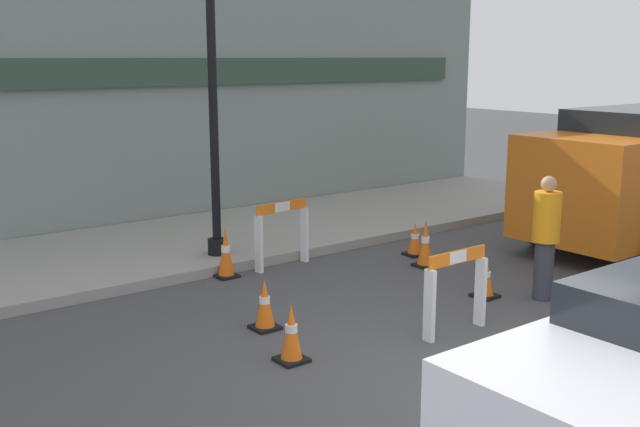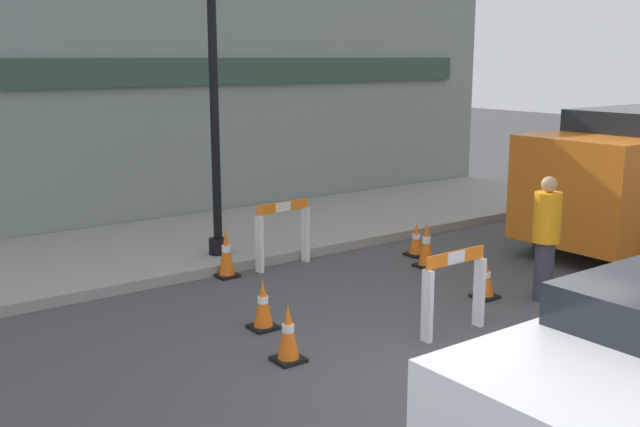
% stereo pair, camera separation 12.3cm
% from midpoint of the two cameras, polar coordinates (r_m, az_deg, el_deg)
% --- Properties ---
extents(ground_plane, '(60.00, 60.00, 0.00)m').
position_cam_midpoint_polar(ground_plane, '(7.50, 9.86, -12.54)').
color(ground_plane, '#424244').
extents(sidewalk_slab, '(18.00, 3.49, 0.15)m').
position_cam_midpoint_polar(sidewalk_slab, '(12.33, -11.87, -2.48)').
color(sidewalk_slab, gray).
rests_on(sidewalk_slab, ground_plane).
extents(storefront_facade, '(18.00, 0.22, 5.50)m').
position_cam_midpoint_polar(storefront_facade, '(13.64, -15.72, 10.08)').
color(storefront_facade, gray).
rests_on(storefront_facade, ground_plane).
extents(streetlamp_post, '(0.44, 0.44, 4.64)m').
position_cam_midpoint_polar(streetlamp_post, '(11.05, -8.58, 12.15)').
color(streetlamp_post, black).
rests_on(streetlamp_post, sidewalk_slab).
extents(barricade_0, '(0.90, 0.14, 0.97)m').
position_cam_midpoint_polar(barricade_0, '(8.56, 9.92, -5.62)').
color(barricade_0, white).
rests_on(barricade_0, ground_plane).
extents(barricade_1, '(0.95, 0.22, 0.99)m').
position_cam_midpoint_polar(barricade_1, '(11.07, -3.22, -1.36)').
color(barricade_1, white).
rests_on(barricade_1, ground_plane).
extents(traffic_cone_0, '(0.30, 0.30, 0.54)m').
position_cam_midpoint_polar(traffic_cone_0, '(9.95, 12.16, -4.84)').
color(traffic_cone_0, black).
rests_on(traffic_cone_0, ground_plane).
extents(traffic_cone_1, '(0.30, 0.30, 0.62)m').
position_cam_midpoint_polar(traffic_cone_1, '(7.74, -2.66, -9.14)').
color(traffic_cone_1, black).
rests_on(traffic_cone_1, ground_plane).
extents(traffic_cone_2, '(0.30, 0.30, 0.72)m').
position_cam_midpoint_polar(traffic_cone_2, '(11.22, 7.72, -2.30)').
color(traffic_cone_2, black).
rests_on(traffic_cone_2, ground_plane).
extents(traffic_cone_3, '(0.30, 0.30, 0.61)m').
position_cam_midpoint_polar(traffic_cone_3, '(8.65, -4.64, -6.96)').
color(traffic_cone_3, black).
rests_on(traffic_cone_3, ground_plane).
extents(traffic_cone_4, '(0.30, 0.30, 0.53)m').
position_cam_midpoint_polar(traffic_cone_4, '(11.85, 6.94, -1.99)').
color(traffic_cone_4, black).
rests_on(traffic_cone_4, ground_plane).
extents(traffic_cone_5, '(0.30, 0.30, 0.73)m').
position_cam_midpoint_polar(traffic_cone_5, '(10.67, -7.52, -3.02)').
color(traffic_cone_5, black).
rests_on(traffic_cone_5, ground_plane).
extents(person_worker, '(0.49, 0.49, 1.61)m').
position_cam_midpoint_polar(person_worker, '(9.92, 16.49, -1.52)').
color(person_worker, '#33333D').
rests_on(person_worker, ground_plane).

